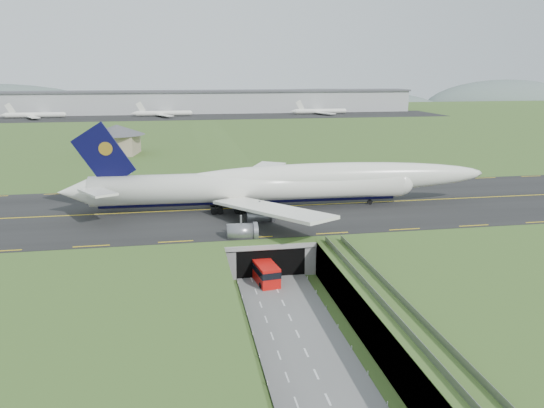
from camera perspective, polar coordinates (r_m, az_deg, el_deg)
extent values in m
plane|color=#3A5321|center=(85.51, 0.82, -9.89)|extent=(900.00, 900.00, 0.00)
cube|color=gray|center=(84.33, 0.82, -8.03)|extent=(800.00, 800.00, 6.00)
cube|color=slate|center=(78.81, 1.86, -12.01)|extent=(12.00, 75.00, 0.20)
cube|color=black|center=(114.34, -2.27, -0.42)|extent=(800.00, 44.00, 0.18)
cube|color=gray|center=(101.16, -1.19, -2.71)|extent=(16.00, 22.00, 1.00)
cube|color=gray|center=(101.14, -5.12, -4.25)|extent=(2.00, 22.00, 6.00)
cube|color=gray|center=(103.16, 2.67, -3.84)|extent=(2.00, 22.00, 6.00)
cube|color=black|center=(97.40, -0.73, -5.24)|extent=(12.00, 12.00, 5.00)
cube|color=#A8A8A3|center=(90.75, -0.12, -4.64)|extent=(17.00, 0.50, 0.80)
cube|color=#A8A8A3|center=(69.95, 12.82, -10.76)|extent=(3.00, 53.00, 0.50)
cube|color=gray|center=(69.13, 11.77, -10.32)|extent=(0.06, 53.00, 1.00)
cube|color=gray|center=(70.17, 13.93, -10.07)|extent=(0.06, 53.00, 1.00)
cylinder|color=#A8A8A3|center=(63.72, 16.07, -16.65)|extent=(0.90, 0.90, 5.60)
cylinder|color=#A8A8A3|center=(73.30, 11.93, -12.10)|extent=(0.90, 0.90, 5.60)
cylinder|color=#A8A8A3|center=(83.51, 8.87, -8.59)|extent=(0.90, 0.90, 5.60)
cylinder|color=white|center=(112.14, -2.29, 1.88)|extent=(66.05, 8.04, 6.20)
sphere|color=white|center=(120.11, 13.56, 2.32)|extent=(6.25, 6.25, 6.08)
cone|color=white|center=(114.15, -20.49, 1.21)|extent=(6.95, 6.08, 5.89)
ellipsoid|color=white|center=(115.07, 6.56, 2.83)|extent=(69.27, 7.64, 6.51)
ellipsoid|color=black|center=(119.60, 13.15, 2.68)|extent=(4.42, 2.83, 2.17)
cylinder|color=black|center=(112.68, -2.27, 0.68)|extent=(62.66, 4.35, 2.61)
cube|color=white|center=(127.64, -2.17, 2.95)|extent=(21.00, 28.29, 2.61)
cube|color=white|center=(119.80, -17.14, 2.76)|extent=(9.06, 11.43, 0.99)
cube|color=white|center=(97.63, -0.17, -0.55)|extent=(19.78, 28.78, 2.61)
cube|color=white|center=(105.75, -18.26, 1.22)|extent=(8.65, 11.50, 0.99)
cube|color=black|center=(111.67, -17.64, 4.97)|extent=(12.34, 0.93, 13.72)
cylinder|color=gold|center=(111.39, -17.45, 5.72)|extent=(2.73, 0.75, 2.71)
cylinder|color=slate|center=(122.02, -2.41, 0.98)|extent=(5.13, 3.34, 3.20)
cylinder|color=slate|center=(131.55, -4.86, 1.91)|extent=(5.13, 3.34, 3.20)
cylinder|color=slate|center=(104.29, -1.33, -1.30)|extent=(5.13, 3.34, 3.20)
cylinder|color=slate|center=(94.11, -3.34, -3.04)|extent=(5.13, 3.34, 3.20)
cylinder|color=black|center=(118.77, 10.48, 0.22)|extent=(1.08, 0.51, 1.07)
cube|color=black|center=(112.74, -4.47, -0.26)|extent=(6.00, 6.94, 1.36)
cube|color=red|center=(90.29, -0.83, -7.26)|extent=(4.26, 8.76, 3.36)
cube|color=black|center=(90.05, -0.83, -6.86)|extent=(4.34, 8.88, 1.12)
cube|color=black|center=(90.81, -0.82, -8.08)|extent=(3.96, 8.17, 0.56)
cylinder|color=black|center=(87.90, -1.20, -8.77)|extent=(0.53, 1.05, 1.01)
cylinder|color=black|center=(92.88, -2.20, -7.48)|extent=(0.53, 1.05, 1.01)
cylinder|color=black|center=(88.71, 0.62, -8.54)|extent=(0.53, 1.05, 1.01)
cylinder|color=black|center=(93.65, -0.47, -7.28)|extent=(0.53, 1.05, 1.01)
cube|color=tan|center=(195.68, -16.26, 6.16)|extent=(15.08, 15.08, 7.02)
cone|color=#4C4C51|center=(195.07, -16.36, 7.69)|extent=(22.12, 22.12, 3.51)
cube|color=#B2B2B2|center=(377.57, -7.90, 10.79)|extent=(300.00, 22.00, 15.00)
cube|color=#4C4C51|center=(377.22, -7.94, 11.92)|extent=(302.00, 24.00, 1.20)
cube|color=black|center=(348.18, -7.65, 9.31)|extent=(320.00, 50.00, 0.08)
cylinder|color=white|center=(363.28, -24.15, 8.73)|extent=(34.00, 3.20, 3.20)
cylinder|color=white|center=(352.80, -11.61, 9.54)|extent=(34.00, 3.20, 3.20)
cylinder|color=white|center=(365.31, 5.19, 9.92)|extent=(34.00, 3.20, 3.20)
ellipsoid|color=#51615C|center=(525.73, 4.94, 9.87)|extent=(260.00, 91.00, 44.00)
ellipsoid|color=#51615C|center=(608.52, 23.72, 9.33)|extent=(180.00, 63.00, 60.00)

